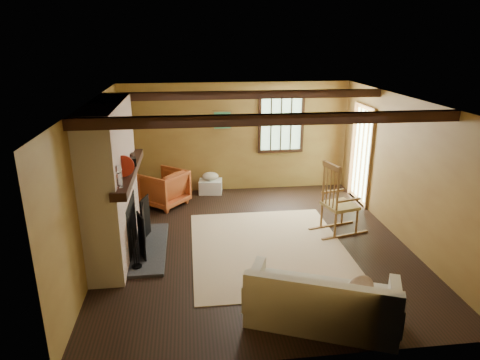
{
  "coord_description": "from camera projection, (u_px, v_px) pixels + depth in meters",
  "views": [
    {
      "loc": [
        -1.03,
        -6.43,
        3.32
      ],
      "look_at": [
        -0.2,
        0.4,
        1.0
      ],
      "focal_mm": 32.0,
      "sensor_mm": 36.0,
      "label": 1
    }
  ],
  "objects": [
    {
      "name": "rocking_chair",
      "position": [
        338.0,
        203.0,
        7.48
      ],
      "size": [
        1.03,
        0.7,
        1.3
      ],
      "rotation": [
        0.0,
        0.0,
        1.82
      ],
      "color": "#A1874E",
      "rests_on": "ground"
    },
    {
      "name": "firewood_pile",
      "position": [
        151.0,
        190.0,
        9.41
      ],
      "size": [
        0.64,
        0.12,
        0.23
      ],
      "color": "brown",
      "rests_on": "ground"
    },
    {
      "name": "ground",
      "position": [
        255.0,
        243.0,
        7.22
      ],
      "size": [
        5.5,
        5.5,
        0.0
      ],
      "primitive_type": "plane",
      "color": "black",
      "rests_on": "ground"
    },
    {
      "name": "sofa",
      "position": [
        322.0,
        304.0,
        5.14
      ],
      "size": [
        1.97,
        1.42,
        0.73
      ],
      "rotation": [
        0.0,
        0.0,
        -0.39
      ],
      "color": "beige",
      "rests_on": "ground"
    },
    {
      "name": "room_envelope",
      "position": [
        267.0,
        145.0,
        6.97
      ],
      "size": [
        5.02,
        5.52,
        2.44
      ],
      "color": "olive",
      "rests_on": "ground"
    },
    {
      "name": "basket_pillow",
      "position": [
        210.0,
        176.0,
        9.43
      ],
      "size": [
        0.45,
        0.41,
        0.18
      ],
      "primitive_type": "ellipsoid",
      "rotation": [
        0.0,
        0.0,
        0.41
      ],
      "color": "beige",
      "rests_on": "laundry_basket"
    },
    {
      "name": "armchair",
      "position": [
        164.0,
        188.0,
        8.75
      ],
      "size": [
        1.13,
        1.13,
        0.74
      ],
      "primitive_type": "imported",
      "rotation": [
        0.0,
        0.0,
        -2.26
      ],
      "color": "#BF6026",
      "rests_on": "ground"
    },
    {
      "name": "laundry_basket",
      "position": [
        211.0,
        186.0,
        9.51
      ],
      "size": [
        0.54,
        0.44,
        0.3
      ],
      "primitive_type": "cube",
      "rotation": [
        0.0,
        0.0,
        -0.13
      ],
      "color": "white",
      "rests_on": "ground"
    },
    {
      "name": "rug",
      "position": [
        268.0,
        248.0,
        7.06
      ],
      "size": [
        2.5,
        3.0,
        0.01
      ],
      "primitive_type": "cube",
      "color": "beige",
      "rests_on": "ground"
    },
    {
      "name": "fireplace",
      "position": [
        113.0,
        187.0,
        6.62
      ],
      "size": [
        1.02,
        2.3,
        2.4
      ],
      "color": "brown",
      "rests_on": "ground"
    }
  ]
}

